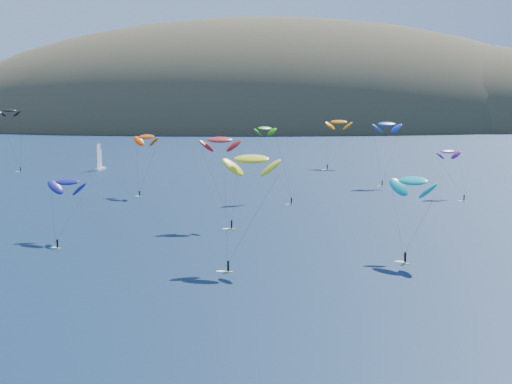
% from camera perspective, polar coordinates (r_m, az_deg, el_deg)
% --- Properties ---
extents(island, '(730.00, 300.00, 210.00)m').
position_cam_1_polar(island, '(630.05, 2.92, 4.36)').
color(island, '#3D3526').
rests_on(island, ground).
extents(sailboat, '(9.35, 8.01, 11.31)m').
position_cam_1_polar(sailboat, '(275.84, -12.39, 1.92)').
color(sailboat, white).
rests_on(sailboat, ground).
extents(kitesurfer_1, '(9.42, 10.06, 19.07)m').
position_cam_1_polar(kitesurfer_1, '(206.95, -8.77, 4.39)').
color(kitesurfer_1, '#DBFC1C').
rests_on(kitesurfer_1, ground).
extents(kitesurfer_2, '(10.31, 10.32, 20.71)m').
position_cam_1_polar(kitesurfer_2, '(121.32, -0.36, 2.65)').
color(kitesurfer_2, '#DBFC1C').
rests_on(kitesurfer_2, ground).
extents(kitesurfer_3, '(10.89, 13.78, 21.30)m').
position_cam_1_polar(kitesurfer_3, '(195.75, 0.73, 5.09)').
color(kitesurfer_3, '#DBFC1C').
rests_on(kitesurfer_3, ground).
extents(kitesurfer_4, '(9.64, 6.05, 21.85)m').
position_cam_1_polar(kitesurfer_4, '(228.81, 10.44, 5.36)').
color(kitesurfer_4, '#DBFC1C').
rests_on(kitesurfer_4, ground).
extents(kitesurfer_5, '(9.17, 10.29, 16.54)m').
position_cam_1_polar(kitesurfer_5, '(128.09, 12.47, 0.87)').
color(kitesurfer_5, '#DBFC1C').
rests_on(kitesurfer_5, ground).
extents(kitesurfer_6, '(7.52, 11.47, 14.74)m').
position_cam_1_polar(kitesurfer_6, '(207.67, 15.11, 3.15)').
color(kitesurfer_6, '#DBFC1C').
rests_on(kitesurfer_6, ground).
extents(kitesurfer_9, '(9.01, 8.58, 21.32)m').
position_cam_1_polar(kitesurfer_9, '(157.58, -2.88, 4.18)').
color(kitesurfer_9, '#DBFC1C').
rests_on(kitesurfer_9, ground).
extents(kitesurfer_10, '(9.68, 14.24, 13.95)m').
position_cam_1_polar(kitesurfer_10, '(147.97, -14.88, 0.81)').
color(kitesurfer_10, '#DBFC1C').
rests_on(kitesurfer_10, ground).
extents(kitesurfer_11, '(12.05, 15.30, 20.51)m').
position_cam_1_polar(kitesurfer_11, '(281.42, 6.65, 5.59)').
color(kitesurfer_11, '#DBFC1C').
rests_on(kitesurfer_11, ground).
extents(kitesurfer_12, '(8.82, 6.59, 24.65)m').
position_cam_1_polar(kitesurfer_12, '(280.92, -19.12, 6.18)').
color(kitesurfer_12, '#DBFC1C').
rests_on(kitesurfer_12, ground).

